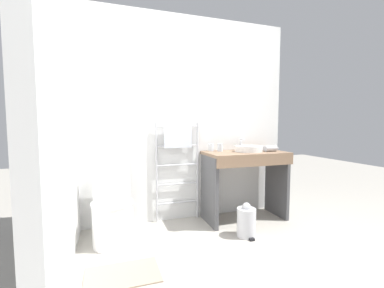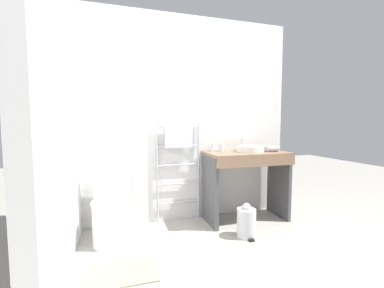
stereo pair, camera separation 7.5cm
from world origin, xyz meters
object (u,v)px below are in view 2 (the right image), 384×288
towel_radiator (179,151)px  cup_near_wall (212,147)px  cup_near_edge (221,148)px  hair_dryer (272,149)px  trash_bin (246,222)px  toilet (113,208)px  sink_basin (250,149)px

towel_radiator → cup_near_wall: size_ratio=12.37×
towel_radiator → cup_near_edge: (0.51, -0.08, 0.03)m
hair_dryer → trash_bin: hair_dryer is taller
cup_near_edge → trash_bin: (0.04, -0.56, -0.71)m
toilet → hair_dryer: 1.92m
toilet → sink_basin: (1.58, 0.11, 0.54)m
cup_near_wall → trash_bin: 0.96m
cup_near_edge → towel_radiator: bearing=170.6°
hair_dryer → cup_near_wall: bearing=159.8°
cup_near_wall → cup_near_edge: (0.09, -0.06, -0.00)m
sink_basin → hair_dryer: 0.27m
towel_radiator → hair_dryer: size_ratio=5.95×
cup_near_wall → cup_near_edge: cup_near_wall is taller
towel_radiator → hair_dryer: bearing=-14.1°
toilet → trash_bin: size_ratio=2.29×
towel_radiator → trash_bin: (0.55, -0.64, -0.68)m
trash_bin → cup_near_edge: bearing=94.4°
sink_basin → cup_near_edge: cup_near_edge is taller
towel_radiator → sink_basin: 0.85m
cup_near_wall → cup_near_edge: 0.11m
cup_near_wall → trash_bin: (0.14, -0.62, -0.72)m
sink_basin → trash_bin: (-0.27, -0.43, -0.71)m
towel_radiator → hair_dryer: 1.12m
toilet → cup_near_edge: bearing=10.9°
sink_basin → cup_near_edge: size_ratio=3.65×
toilet → towel_radiator: bearing=23.3°
cup_near_edge → hair_dryer: cup_near_edge is taller
towel_radiator → sink_basin: (0.82, -0.22, 0.02)m
toilet → trash_bin: toilet is taller
hair_dryer → sink_basin: bearing=168.0°
sink_basin → cup_near_wall: size_ratio=3.47×
toilet → cup_near_edge: (1.26, 0.24, 0.54)m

